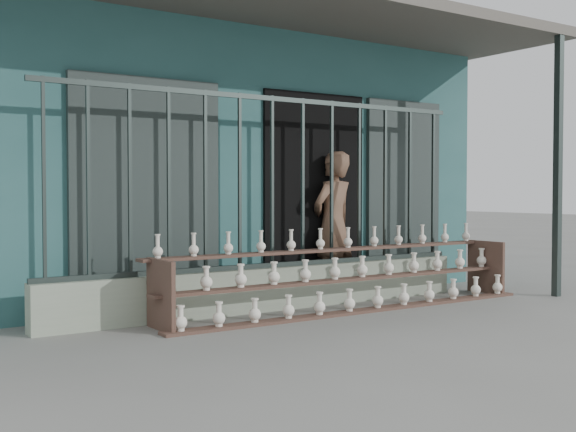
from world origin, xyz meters
TOP-DOWN VIEW (x-y plane):
  - ground at (0.00, 0.00)m, footprint 60.00×60.00m
  - workshop_building at (0.00, 4.23)m, footprint 7.40×6.60m
  - parapet_wall at (0.00, 1.30)m, footprint 5.00×0.20m
  - security_fence at (-0.00, 1.30)m, footprint 5.00×0.04m
  - shelf_rack at (0.71, 0.89)m, footprint 4.50×0.68m
  - elderly_woman at (1.07, 1.64)m, footprint 0.71×0.57m

SIDE VIEW (x-z plane):
  - ground at x=0.00m, z-range 0.00..0.00m
  - parapet_wall at x=0.00m, z-range 0.00..0.45m
  - shelf_rack at x=0.71m, z-range -0.07..0.79m
  - elderly_woman at x=1.07m, z-range 0.00..1.72m
  - security_fence at x=0.00m, z-range 0.45..2.25m
  - workshop_building at x=0.00m, z-range 0.02..3.23m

